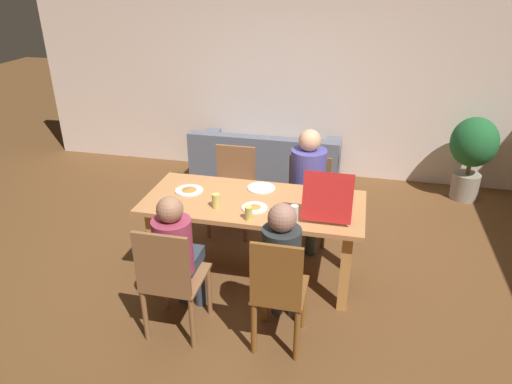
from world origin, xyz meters
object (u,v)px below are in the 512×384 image
Objects in this scene: chair_0 at (278,293)px; pizza_box_0 at (328,204)px; chair_3 at (233,184)px; person_2 at (307,178)px; drinking_glass_2 at (249,213)px; chair_1 at (170,278)px; plate_1 at (189,190)px; plate_0 at (255,207)px; person_1 at (177,250)px; dining_table at (253,212)px; chair_2 at (308,193)px; drinking_glass_0 at (294,214)px; person_0 at (283,260)px; couch at (266,166)px; potted_plant at (473,150)px; plate_2 at (261,188)px; drinking_glass_1 at (216,201)px.

pizza_box_0 is at bearing 72.80° from chair_0.
person_2 is at bearing -8.94° from chair_3.
chair_1 is at bearing -128.51° from drinking_glass_2.
pizza_box_0 is 1.27m from plate_1.
chair_0 is 1.00× the size of chair_1.
chair_1 is 4.43× the size of plate_0.
chair_0 is at bearing -8.66° from person_1.
dining_table is 1.59× the size of person_2.
chair_2 is 5.96× the size of drinking_glass_0.
chair_2 is (0.00, 1.56, -0.19)m from person_0.
potted_plant reaches higher than couch.
chair_1 is at bearing -78.59° from plate_1.
drinking_glass_2 is at bearing -87.48° from plate_2.
drinking_glass_1 is 3.44m from potted_plant.
chair_0 is 3.86× the size of plate_1.
person_0 is at bearing -110.68° from pizza_box_0.
person_0 is (0.00, 0.15, 0.18)m from chair_0.
couch is at bearing 80.18° from plate_1.
chair_1 reaches higher than couch.
person_1 is 5.25× the size of plate_0.
potted_plant is (2.21, 2.17, -0.02)m from dining_table.
plate_0 is (0.46, 0.78, 0.25)m from chair_1.
chair_2 is (0.81, 1.59, -0.18)m from person_1.
chair_3 is 1.73× the size of pizza_box_0.
chair_1 is 0.22m from person_1.
pizza_box_0 is at bearing -23.39° from plate_2.
dining_table is at bearing -135.45° from potted_plant.
person_2 is at bearing 109.76° from pizza_box_0.
person_1 reaches higher than plate_1.
person_0 is 2.80m from couch.
person_2 is 1.14m from drinking_glass_1.
chair_2 is 0.26m from person_2.
drinking_glass_1 is at bearing 78.79° from chair_1.
dining_table is 8.73× the size of plate_0.
potted_plant is (2.63, 2.92, -0.03)m from person_1.
chair_2 is 3.92× the size of plate_0.
person_2 is 1.48m from couch.
person_0 reaches higher than couch.
drinking_glass_2 is (-0.36, -0.04, -0.02)m from drinking_glass_0.
plate_0 is (-0.34, 0.58, 0.10)m from person_0.
chair_0 is at bearing -107.20° from pizza_box_0.
chair_1 is at bearing -166.22° from person_0.
person_2 reaches higher than drinking_glass_0.
drinking_glass_1 is (-0.67, -0.91, 0.12)m from person_2.
plate_2 is at bearing 110.96° from person_0.
person_1 is at bearing -177.84° from person_0.
drinking_glass_1 is 1.11× the size of drinking_glass_2.
drinking_glass_2 is (-0.61, -0.32, 0.00)m from pizza_box_0.
drinking_glass_0 is at bearing -8.25° from drinking_glass_1.
chair_2 is at bearing 65.34° from chair_1.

